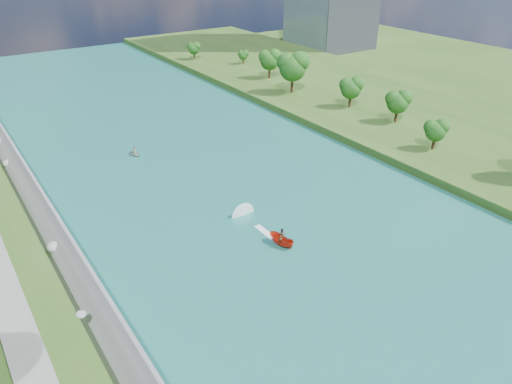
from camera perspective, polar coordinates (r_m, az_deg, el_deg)
ground at (r=59.38m, az=8.62°, el=-8.77°), size 260.00×260.00×0.00m
river_water at (r=72.75m, az=-1.84°, el=-1.00°), size 55.00×240.00×0.10m
berm_east at (r=104.94m, az=21.85°, el=6.67°), size 44.00×240.00×1.50m
riprap_bank at (r=63.24m, az=-21.69°, el=-6.20°), size 4.15×236.00×4.09m
trees_east at (r=94.43m, az=18.73°, el=8.38°), size 12.02×142.35×10.96m
motorboat at (r=63.82m, az=1.91°, el=-4.81°), size 3.60×18.78×1.98m
raft at (r=89.92m, az=-13.67°, el=4.33°), size 2.40×3.00×1.60m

